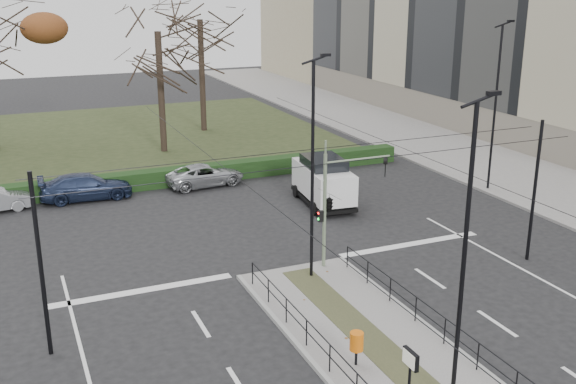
# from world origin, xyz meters

# --- Properties ---
(ground) EXTENTS (140.00, 140.00, 0.00)m
(ground) POSITION_xyz_m (0.00, 0.00, 0.00)
(ground) COLOR black
(ground) RESTS_ON ground
(median_island) EXTENTS (4.40, 15.00, 0.14)m
(median_island) POSITION_xyz_m (0.00, -2.50, 0.07)
(median_island) COLOR slate
(median_island) RESTS_ON ground
(sidewalk_east) EXTENTS (8.00, 90.00, 0.14)m
(sidewalk_east) POSITION_xyz_m (18.00, 22.00, 0.07)
(sidewalk_east) COLOR slate
(sidewalk_east) RESTS_ON ground
(park) EXTENTS (38.00, 26.00, 0.10)m
(park) POSITION_xyz_m (-6.00, 32.00, 0.05)
(park) COLOR #232C16
(park) RESTS_ON ground
(hedge) EXTENTS (38.00, 1.00, 1.00)m
(hedge) POSITION_xyz_m (-6.00, 18.60, 0.50)
(hedge) COLOR black
(hedge) RESTS_ON ground
(median_railing) EXTENTS (4.14, 13.24, 0.92)m
(median_railing) POSITION_xyz_m (0.00, -2.60, 0.98)
(median_railing) COLOR black
(median_railing) RESTS_ON median_island
(catenary) EXTENTS (20.00, 34.00, 6.00)m
(catenary) POSITION_xyz_m (0.00, 1.62, 3.42)
(catenary) COLOR black
(catenary) RESTS_ON ground
(traffic_light) EXTENTS (3.20, 1.83, 4.71)m
(traffic_light) POSITION_xyz_m (1.50, 4.50, 2.88)
(traffic_light) COLOR #65765B
(traffic_light) RESTS_ON median_island
(litter_bin) EXTENTS (0.42, 0.42, 1.08)m
(litter_bin) POSITION_xyz_m (-1.14, -2.57, 0.91)
(litter_bin) COLOR black
(litter_bin) RESTS_ON median_island
(info_panel) EXTENTS (0.13, 0.60, 2.30)m
(info_panel) POSITION_xyz_m (-1.42, -5.80, 1.94)
(info_panel) COLOR black
(info_panel) RESTS_ON median_island
(streetlamp_median_near) EXTENTS (0.72, 0.15, 8.59)m
(streetlamp_median_near) POSITION_xyz_m (0.41, -5.29, 4.51)
(streetlamp_median_near) COLOR black
(streetlamp_median_near) RESTS_ON median_island
(streetlamp_median_far) EXTENTS (0.72, 0.15, 8.64)m
(streetlamp_median_far) POSITION_xyz_m (0.38, 3.82, 4.53)
(streetlamp_median_far) COLOR black
(streetlamp_median_far) RESTS_ON median_island
(streetlamp_sidewalk) EXTENTS (0.77, 0.16, 9.18)m
(streetlamp_sidewalk) POSITION_xyz_m (14.52, 10.60, 4.81)
(streetlamp_sidewalk) COLOR black
(streetlamp_sidewalk) RESTS_ON sidewalk_east
(parked_car_third) EXTENTS (4.89, 2.11, 1.40)m
(parked_car_third) POSITION_xyz_m (-6.46, 17.89, 0.70)
(parked_car_third) COLOR #1C2743
(parked_car_third) RESTS_ON ground
(parked_car_fourth) EXTENTS (4.69, 2.54, 1.25)m
(parked_car_fourth) POSITION_xyz_m (0.16, 17.82, 0.63)
(parked_car_fourth) COLOR #9DA0A4
(parked_car_fourth) RESTS_ON ground
(white_van) EXTENTS (2.60, 5.00, 2.54)m
(white_van) POSITION_xyz_m (4.93, 12.11, 1.32)
(white_van) COLOR silver
(white_van) RESTS_ON ground
(bare_tree_center) EXTENTS (7.48, 7.48, 11.21)m
(bare_tree_center) POSITION_xyz_m (4.27, 32.01, 7.92)
(bare_tree_center) COLOR black
(bare_tree_center) RESTS_ON park
(bare_tree_near) EXTENTS (5.88, 5.88, 10.68)m
(bare_tree_near) POSITION_xyz_m (-0.18, 26.54, 7.54)
(bare_tree_near) COLOR black
(bare_tree_near) RESTS_ON park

